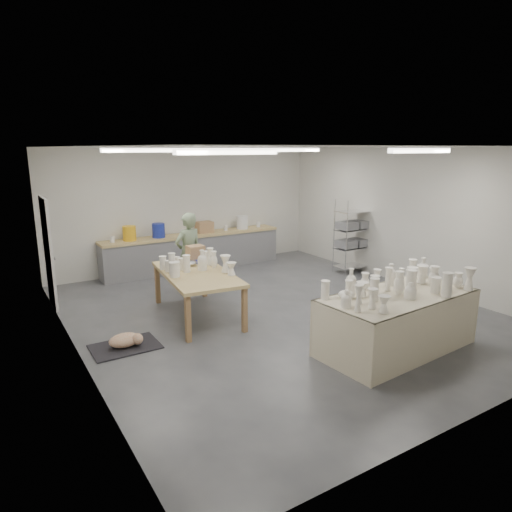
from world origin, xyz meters
TOP-DOWN VIEW (x-y plane):
  - room at (-0.11, 0.08)m, footprint 8.00×8.02m
  - back_counter at (-0.01, 3.68)m, footprint 4.60×0.60m
  - wire_shelf at (3.20, 1.40)m, footprint 0.88×0.48m
  - drying_table at (0.64, -2.26)m, footprint 2.53×1.33m
  - work_table at (-1.28, 0.70)m, footprint 1.36×2.32m
  - rug at (-2.85, -0.05)m, footprint 1.00×0.70m
  - cat at (-2.83, -0.06)m, footprint 0.50×0.37m
  - potter at (-0.91, 1.92)m, footprint 0.69×0.52m
  - red_stool at (-0.91, 2.19)m, footprint 0.36×0.36m

SIDE VIEW (x-z plane):
  - rug at x=-2.85m, z-range 0.00..0.02m
  - cat at x=-2.83m, z-range 0.02..0.23m
  - red_stool at x=-0.91m, z-range 0.12..0.44m
  - drying_table at x=0.64m, z-range -0.15..1.09m
  - back_counter at x=-0.01m, z-range -0.13..1.11m
  - work_table at x=-1.28m, z-range 0.24..1.44m
  - potter at x=-0.91m, z-range 0.00..1.71m
  - wire_shelf at x=3.20m, z-range 0.02..1.82m
  - room at x=-0.11m, z-range 0.56..3.56m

